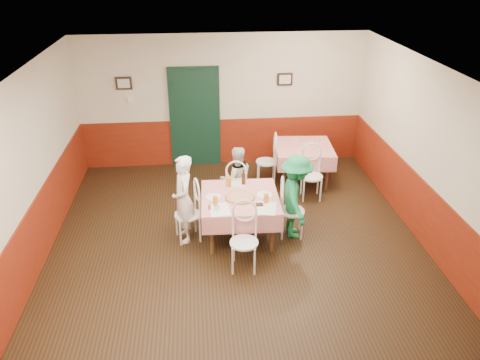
{
  "coord_description": "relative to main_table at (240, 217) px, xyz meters",
  "views": [
    {
      "loc": [
        -0.56,
        -6.04,
        4.33
      ],
      "look_at": [
        0.07,
        0.47,
        1.05
      ],
      "focal_mm": 35.0,
      "sensor_mm": 36.0,
      "label": 1
    }
  ],
  "objects": [
    {
      "name": "floor",
      "position": [
        -0.07,
        -0.47,
        -0.38
      ],
      "size": [
        7.0,
        7.0,
        0.0
      ],
      "primitive_type": "plane",
      "color": "black",
      "rests_on": "ground"
    },
    {
      "name": "ceiling",
      "position": [
        -0.07,
        -0.47,
        2.42
      ],
      "size": [
        7.0,
        7.0,
        0.0
      ],
      "primitive_type": "plane",
      "color": "white",
      "rests_on": "back_wall"
    },
    {
      "name": "back_wall",
      "position": [
        -0.07,
        3.03,
        1.02
      ],
      "size": [
        6.0,
        0.1,
        2.8
      ],
      "primitive_type": "cube",
      "color": "beige",
      "rests_on": "ground"
    },
    {
      "name": "left_wall",
      "position": [
        -3.07,
        -0.47,
        1.02
      ],
      "size": [
        0.1,
        7.0,
        2.8
      ],
      "primitive_type": "cube",
      "color": "beige",
      "rests_on": "ground"
    },
    {
      "name": "right_wall",
      "position": [
        2.93,
        -0.47,
        1.02
      ],
      "size": [
        0.1,
        7.0,
        2.8
      ],
      "primitive_type": "cube",
      "color": "beige",
      "rests_on": "ground"
    },
    {
      "name": "wainscot_back",
      "position": [
        -0.07,
        3.01,
        0.12
      ],
      "size": [
        6.0,
        0.03,
        1.0
      ],
      "primitive_type": "cube",
      "color": "maroon",
      "rests_on": "ground"
    },
    {
      "name": "wainscot_left",
      "position": [
        -3.06,
        -0.47,
        0.12
      ],
      "size": [
        0.03,
        7.0,
        1.0
      ],
      "primitive_type": "cube",
      "color": "maroon",
      "rests_on": "ground"
    },
    {
      "name": "wainscot_right",
      "position": [
        2.91,
        -0.47,
        0.12
      ],
      "size": [
        0.03,
        7.0,
        1.0
      ],
      "primitive_type": "cube",
      "color": "maroon",
      "rests_on": "ground"
    },
    {
      "name": "door",
      "position": [
        -0.67,
        2.98,
        0.68
      ],
      "size": [
        0.96,
        0.06,
        2.1
      ],
      "primitive_type": "cube",
      "color": "black",
      "rests_on": "ground"
    },
    {
      "name": "picture_left",
      "position": [
        -2.07,
        2.98,
        1.48
      ],
      "size": [
        0.32,
        0.03,
        0.26
      ],
      "primitive_type": "cube",
      "color": "black",
      "rests_on": "back_wall"
    },
    {
      "name": "picture_right",
      "position": [
        1.23,
        2.98,
        1.48
      ],
      "size": [
        0.32,
        0.03,
        0.26
      ],
      "primitive_type": "cube",
      "color": "black",
      "rests_on": "back_wall"
    },
    {
      "name": "thermostat",
      "position": [
        -1.97,
        2.98,
        1.12
      ],
      "size": [
        0.1,
        0.03,
        0.1
      ],
      "primitive_type": "cube",
      "color": "white",
      "rests_on": "back_wall"
    },
    {
      "name": "main_table",
      "position": [
        0.0,
        0.0,
        0.0
      ],
      "size": [
        1.25,
        1.25,
        0.77
      ],
      "primitive_type": "cube",
      "rotation": [
        0.0,
        0.0,
        -0.03
      ],
      "color": "red",
      "rests_on": "ground"
    },
    {
      "name": "second_table",
      "position": [
        1.47,
        1.95,
        0.0
      ],
      "size": [
        1.2,
        1.2,
        0.77
      ],
      "primitive_type": "cube",
      "rotation": [
        0.0,
        0.0,
        -0.08
      ],
      "color": "red",
      "rests_on": "ground"
    },
    {
      "name": "chair_left",
      "position": [
        -0.85,
        0.02,
        0.08
      ],
      "size": [
        0.5,
        0.5,
        0.9
      ],
      "primitive_type": null,
      "rotation": [
        0.0,
        0.0,
        -1.35
      ],
      "color": "white",
      "rests_on": "ground"
    },
    {
      "name": "chair_right",
      "position": [
        0.85,
        -0.02,
        0.08
      ],
      "size": [
        0.47,
        0.47,
        0.9
      ],
      "primitive_type": null,
      "rotation": [
        0.0,
        0.0,
        1.46
      ],
      "color": "white",
      "rests_on": "ground"
    },
    {
      "name": "chair_far",
      "position": [
        0.02,
        0.85,
        0.08
      ],
      "size": [
        0.47,
        0.47,
        0.9
      ],
      "primitive_type": null,
      "rotation": [
        0.0,
        0.0,
        3.02
      ],
      "color": "white",
      "rests_on": "ground"
    },
    {
      "name": "chair_near",
      "position": [
        -0.02,
        -0.85,
        0.08
      ],
      "size": [
        0.47,
        0.47,
        0.9
      ],
      "primitive_type": null,
      "rotation": [
        0.0,
        0.0,
        -0.14
      ],
      "color": "white",
      "rests_on": "ground"
    },
    {
      "name": "chair_second_a",
      "position": [
        0.72,
        1.95,
        0.08
      ],
      "size": [
        0.45,
        0.45,
        0.9
      ],
      "primitive_type": null,
      "rotation": [
        0.0,
        0.0,
        -1.65
      ],
      "color": "white",
      "rests_on": "ground"
    },
    {
      "name": "chair_second_b",
      "position": [
        1.47,
        1.2,
        0.08
      ],
      "size": [
        0.45,
        0.45,
        0.9
      ],
      "primitive_type": null,
      "rotation": [
        0.0,
        0.0,
        -0.08
      ],
      "color": "white",
      "rests_on": "ground"
    },
    {
      "name": "pizza",
      "position": [
        -0.0,
        -0.05,
        0.4
      ],
      "size": [
        0.46,
        0.46,
        0.03
      ],
      "primitive_type": "cylinder",
      "rotation": [
        0.0,
        0.0,
        -0.03
      ],
      "color": "#B74723",
      "rests_on": "main_table"
    },
    {
      "name": "plate_left",
      "position": [
        -0.42,
        0.01,
        0.39
      ],
      "size": [
        0.26,
        0.26,
        0.01
      ],
      "primitive_type": "cylinder",
      "rotation": [
        0.0,
        0.0,
        -0.03
      ],
      "color": "white",
      "rests_on": "main_table"
    },
    {
      "name": "plate_right",
      "position": [
        0.39,
        -0.0,
        0.39
      ],
      "size": [
        0.26,
        0.26,
        0.01
      ],
      "primitive_type": "cylinder",
      "rotation": [
        0.0,
        0.0,
        -0.03
      ],
      "color": "white",
      "rests_on": "main_table"
    },
    {
      "name": "plate_far",
      "position": [
        0.01,
        0.4,
        0.39
      ],
      "size": [
        0.26,
        0.26,
        0.01
      ],
      "primitive_type": "cylinder",
      "rotation": [
        0.0,
        0.0,
        -0.03
      ],
      "color": "white",
      "rests_on": "main_table"
    },
    {
      "name": "glass_a",
      "position": [
        -0.41,
        -0.22,
        0.45
      ],
      "size": [
        0.07,
        0.07,
        0.13
      ],
      "primitive_type": "cylinder",
      "rotation": [
        0.0,
        0.0,
        -0.03
      ],
      "color": "#BF7219",
      "rests_on": "main_table"
    },
    {
      "name": "glass_b",
      "position": [
        0.38,
        -0.24,
        0.46
      ],
      "size": [
        0.08,
        0.08,
        0.14
      ],
      "primitive_type": "cylinder",
      "rotation": [
        0.0,
        0.0,
        -0.03
      ],
      "color": "#BF7219",
      "rests_on": "main_table"
    },
    {
      "name": "glass_c",
      "position": [
        -0.15,
        0.38,
        0.46
      ],
      "size": [
        0.08,
        0.08,
        0.15
      ],
      "primitive_type": "cylinder",
      "rotation": [
        0.0,
        0.0,
        -0.03
      ],
      "color": "#BF7219",
      "rests_on": "main_table"
    },
    {
      "name": "beer_bottle",
      "position": [
        0.1,
        0.39,
        0.51
      ],
      "size": [
        0.07,
        0.07,
        0.24
      ],
      "primitive_type": "cylinder",
      "rotation": [
        0.0,
        0.0,
        -0.03
      ],
      "color": "#381C0A",
      "rests_on": "main_table"
    },
    {
      "name": "shaker_a",
      "position": [
        -0.41,
        -0.42,
        0.43
      ],
      "size": [
        0.04,
        0.04,
        0.09
      ],
      "primitive_type": "cylinder",
      "rotation": [
        0.0,
        0.0,
        -0.03
      ],
      "color": "silver",
      "rests_on": "main_table"
    },
    {
      "name": "shaker_b",
      "position": [
        -0.37,
        -0.44,
        0.43
      ],
      "size": [
        0.04,
        0.04,
        0.09
      ],
      "primitive_type": "cylinder",
      "rotation": [
        0.0,
        0.0,
        -0.03
      ],
      "color": "silver",
      "rests_on": "main_table"
    },
    {
      "name": "shaker_c",
      "position": [
        -0.5,
        -0.37,
        0.43
      ],
      "size": [
        0.04,
        0.04,
        0.09
      ],
      "primitive_type": "cylinder",
      "rotation": [
        0.0,
        0.0,
        -0.03
      ],
      "color": "#B23319",
      "rests_on": "main_table"
    },
    {
      "name": "menu_left",
      "position": [
        -0.35,
        -0.39,
        0.39
      ],
      "size": [
        0.34,
        0.43,
        0.0
      ],
      "primitive_type": "cube",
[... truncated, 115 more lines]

